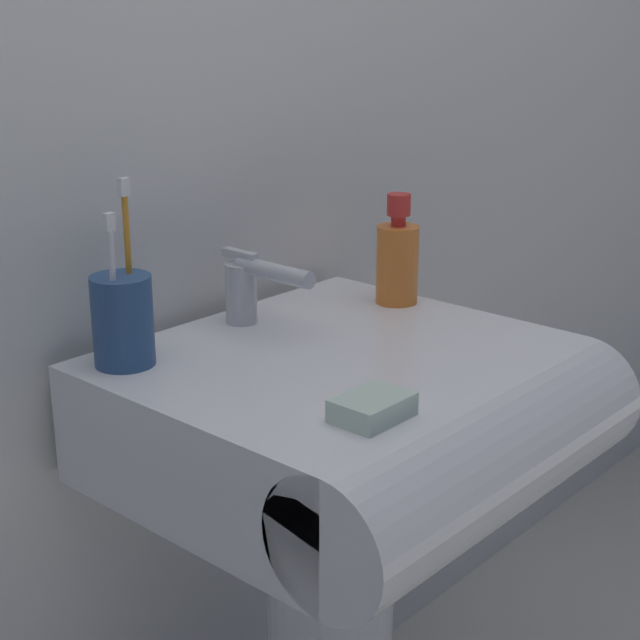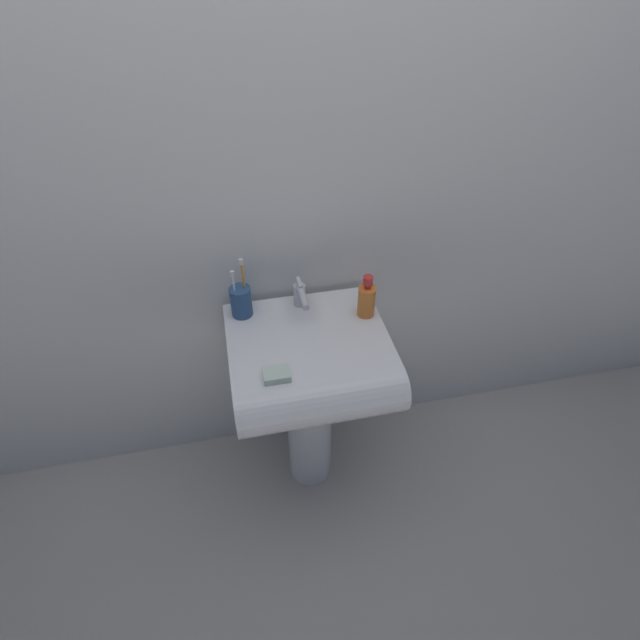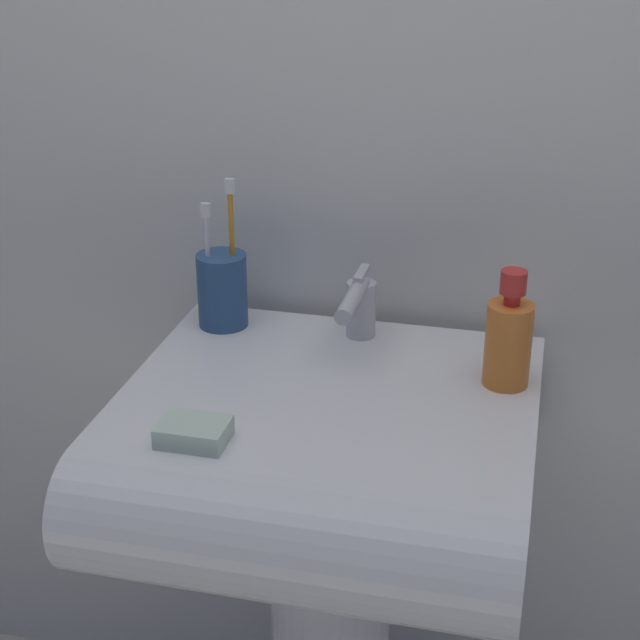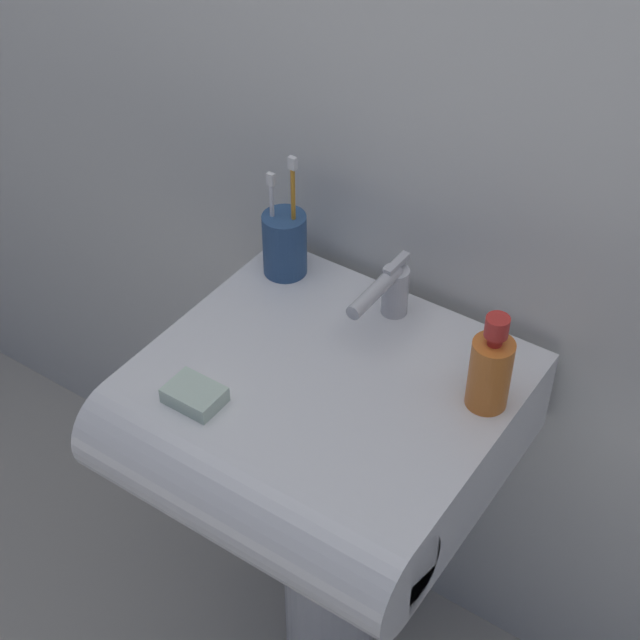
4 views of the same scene
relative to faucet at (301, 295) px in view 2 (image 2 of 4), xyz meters
The scene contains 8 objects.
ground_plane 0.81m from the faucet, 92.06° to the right, with size 6.00×6.00×0.00m, color #ADA89E.
wall_back 0.42m from the faucet, 92.52° to the left, with size 5.00×0.05×2.40m, color silver.
sink_pedestal 0.52m from the faucet, 92.06° to the right, with size 0.17×0.17×0.60m, color white.
sink_basin 0.23m from the faucet, 91.48° to the right, with size 0.51×0.49×0.15m.
faucet is the anchor object (origin of this frame).
toothbrush_cup 0.20m from the faucet, behind, with size 0.07×0.07×0.21m.
soap_bottle 0.22m from the faucet, 20.96° to the right, with size 0.06×0.06×0.15m.
bar_soap 0.33m from the faucet, 112.80° to the right, with size 0.08×0.06×0.02m, color silver.
Camera 2 is at (-0.20, -1.15, 1.80)m, focal length 28.00 mm.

